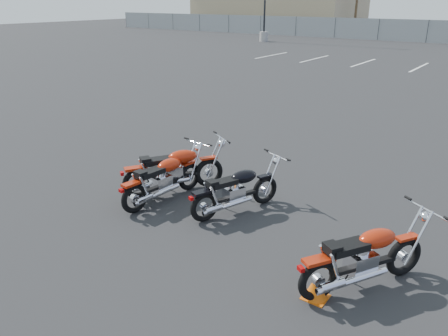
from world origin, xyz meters
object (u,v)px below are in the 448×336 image
Objects in this scene: motorcycle_second_black at (236,190)px; motorcycle_rear_red at (364,258)px; motorcycle_third_red at (163,179)px; motorcycle_front_red at (174,170)px.

motorcycle_second_black is 2.58m from motorcycle_rear_red.
motorcycle_third_red is at bearing -163.73° from motorcycle_second_black.
motorcycle_front_red is 1.04× the size of motorcycle_rear_red.
motorcycle_rear_red is (2.45, -0.79, 0.03)m from motorcycle_second_black.
motorcycle_second_black is (1.40, -0.01, -0.05)m from motorcycle_front_red.
motorcycle_front_red is at bearing 179.74° from motorcycle_second_black.
motorcycle_front_red is 1.07× the size of motorcycle_second_black.
motorcycle_rear_red is (3.76, -0.41, 0.01)m from motorcycle_third_red.
motorcycle_second_black is at bearing 16.27° from motorcycle_third_red.
motorcycle_third_red reaches higher than motorcycle_second_black.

